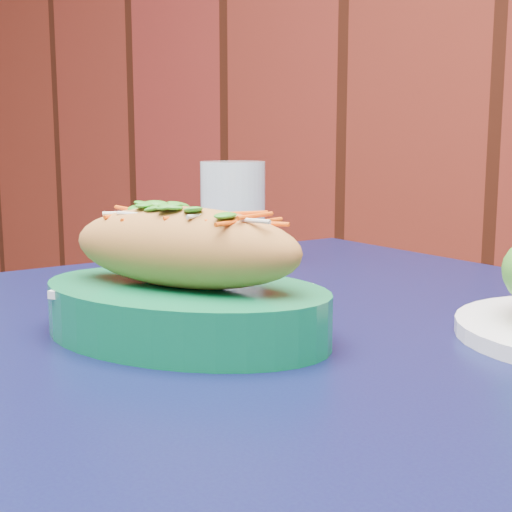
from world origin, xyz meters
The scene contains 3 objects.
cafe_table centered at (-0.13, 1.81, 0.66)m, with size 1.00×1.00×0.75m.
banh_mi_basket centered at (-0.19, 1.77, 0.79)m, with size 0.26×0.19×0.11m.
water_glass centered at (-0.37, 2.03, 0.81)m, with size 0.08×0.08×0.12m, color silver.
Camera 1 is at (0.18, 1.38, 0.90)m, focal length 50.00 mm.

